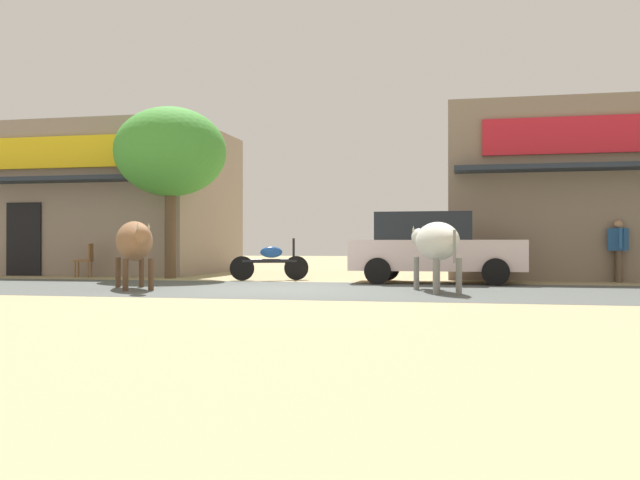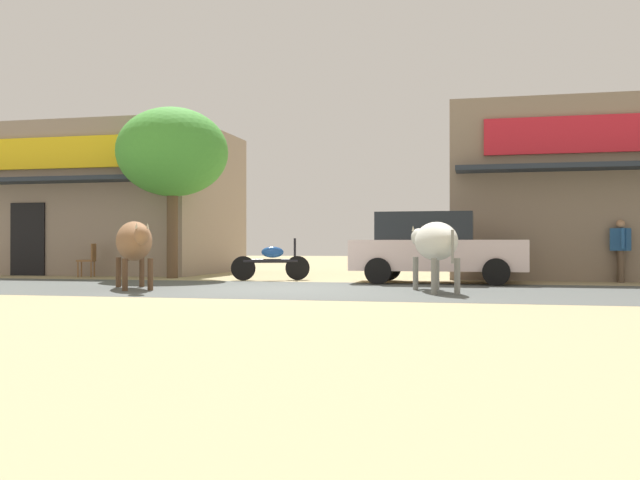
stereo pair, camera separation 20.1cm
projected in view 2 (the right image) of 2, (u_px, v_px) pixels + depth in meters
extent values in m
plane|color=tan|center=(277.00, 289.00, 14.27)|extent=(80.00, 80.00, 0.00)
cube|color=#4C504D|center=(277.00, 289.00, 14.27)|extent=(72.00, 5.35, 0.00)
cube|color=gray|center=(109.00, 203.00, 22.90)|extent=(7.48, 5.43, 4.51)
cube|color=yellow|center=(59.00, 153.00, 20.21)|extent=(5.98, 0.10, 0.90)
cube|color=#262D38|center=(51.00, 180.00, 19.82)|extent=(7.18, 0.90, 0.12)
cube|color=black|center=(28.00, 239.00, 20.45)|extent=(1.10, 0.06, 2.10)
cube|color=gray|center=(609.00, 194.00, 19.51)|extent=(8.39, 5.43, 4.55)
cube|color=red|center=(629.00, 133.00, 16.81)|extent=(6.71, 0.10, 0.90)
cube|color=#262D38|center=(632.00, 165.00, 16.42)|extent=(8.05, 0.90, 0.12)
cylinder|color=brown|center=(172.00, 233.00, 18.84)|extent=(0.30, 0.30, 2.40)
ellipsoid|color=green|center=(172.00, 152.00, 18.85)|extent=(2.95, 2.95, 2.36)
cube|color=beige|center=(439.00, 255.00, 16.50)|extent=(3.97, 1.81, 0.70)
cube|color=#1E2328|center=(426.00, 226.00, 16.57)|extent=(2.18, 1.66, 0.64)
cylinder|color=black|center=(495.00, 269.00, 17.08)|extent=(0.60, 0.18, 0.60)
cylinder|color=black|center=(496.00, 272.00, 15.33)|extent=(0.60, 0.18, 0.60)
cylinder|color=black|center=(389.00, 268.00, 17.66)|extent=(0.60, 0.18, 0.60)
cylinder|color=black|center=(378.00, 271.00, 15.91)|extent=(0.60, 0.18, 0.60)
cylinder|color=black|center=(298.00, 268.00, 17.84)|extent=(0.59, 0.31, 0.61)
cylinder|color=black|center=(243.00, 268.00, 17.60)|extent=(0.59, 0.31, 0.61)
cylinder|color=black|center=(271.00, 261.00, 17.72)|extent=(1.30, 0.62, 0.10)
ellipsoid|color=#1E4C99|center=(273.00, 252.00, 17.73)|extent=(0.61, 0.44, 0.28)
cylinder|color=black|center=(295.00, 250.00, 17.83)|extent=(0.06, 0.06, 0.60)
ellipsoid|color=#8B613F|center=(134.00, 241.00, 14.32)|extent=(1.71, 2.07, 0.80)
ellipsoid|color=#8B613F|center=(142.00, 235.00, 13.14)|extent=(0.55, 0.62, 0.36)
cone|color=beige|center=(148.00, 226.00, 13.13)|extent=(0.06, 0.06, 0.12)
cone|color=beige|center=(137.00, 226.00, 13.06)|extent=(0.06, 0.06, 0.12)
cylinder|color=brown|center=(150.00, 274.00, 13.79)|extent=(0.11, 0.11, 0.63)
cylinder|color=brown|center=(125.00, 275.00, 13.61)|extent=(0.11, 0.11, 0.63)
cylinder|color=brown|center=(142.00, 272.00, 15.02)|extent=(0.11, 0.11, 0.63)
cylinder|color=brown|center=(118.00, 272.00, 14.85)|extent=(0.11, 0.11, 0.63)
cylinder|color=brown|center=(128.00, 246.00, 15.32)|extent=(0.05, 0.05, 0.64)
ellipsoid|color=silver|center=(435.00, 241.00, 13.35)|extent=(1.26, 2.15, 0.73)
ellipsoid|color=silver|center=(418.00, 237.00, 14.62)|extent=(0.45, 0.62, 0.36)
cone|color=beige|center=(413.00, 228.00, 14.66)|extent=(0.06, 0.06, 0.12)
cone|color=beige|center=(423.00, 228.00, 14.68)|extent=(0.06, 0.06, 0.12)
cylinder|color=gray|center=(416.00, 273.00, 13.98)|extent=(0.11, 0.11, 0.65)
cylinder|color=gray|center=(437.00, 273.00, 14.03)|extent=(0.11, 0.11, 0.65)
cylinder|color=gray|center=(434.00, 276.00, 12.65)|extent=(0.11, 0.11, 0.65)
cylinder|color=gray|center=(457.00, 276.00, 12.70)|extent=(0.11, 0.11, 0.65)
cylinder|color=gray|center=(452.00, 247.00, 12.27)|extent=(0.05, 0.05, 0.58)
cylinder|color=brown|center=(620.00, 266.00, 16.82)|extent=(0.14, 0.14, 0.75)
cylinder|color=brown|center=(621.00, 267.00, 16.64)|extent=(0.14, 0.14, 0.75)
cube|color=#265999|center=(620.00, 239.00, 16.73)|extent=(0.48, 0.44, 0.53)
sphere|color=tan|center=(620.00, 224.00, 16.74)|extent=(0.20, 0.20, 0.20)
cylinder|color=#265999|center=(618.00, 238.00, 16.99)|extent=(0.09, 0.09, 0.48)
cylinder|color=#265999|center=(623.00, 238.00, 16.48)|extent=(0.09, 0.09, 0.48)
cube|color=brown|center=(86.00, 261.00, 19.51)|extent=(0.55, 0.55, 0.05)
cube|color=brown|center=(94.00, 252.00, 19.52)|extent=(0.16, 0.43, 0.44)
cylinder|color=brown|center=(78.00, 269.00, 19.32)|extent=(0.04, 0.04, 0.43)
cylinder|color=brown|center=(81.00, 269.00, 19.67)|extent=(0.04, 0.04, 0.43)
cylinder|color=brown|center=(91.00, 269.00, 19.34)|extent=(0.04, 0.04, 0.43)
cylinder|color=brown|center=(94.00, 269.00, 19.69)|extent=(0.04, 0.04, 0.43)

